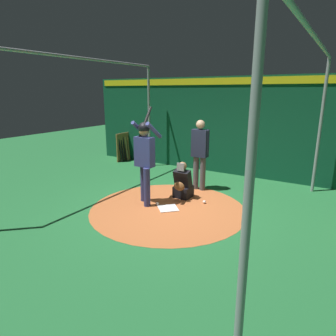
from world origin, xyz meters
The scene contains 11 objects.
ground_plane centered at (0.00, 0.00, 0.00)m, with size 26.20×26.20×0.00m, color #216633.
dirt_circle centered at (0.00, 0.00, 0.00)m, with size 3.49×3.49×0.01m, color #B76033.
home_plate centered at (0.00, 0.00, 0.01)m, with size 0.42×0.42×0.01m, color white.
batter centered at (-0.01, -0.63, 1.18)m, with size 0.68×0.49×2.23m.
catcher centered at (-0.80, -0.07, 0.36)m, with size 0.58×0.40×0.92m.
umpire centered at (-1.59, 0.00, 1.06)m, with size 0.23×0.49×1.86m.
back_wall centered at (-3.57, 0.00, 1.52)m, with size 0.23×10.20×3.01m.
cage_frame centered at (0.00, 0.00, 2.36)m, with size 6.13×5.33×3.39m.
bat_rack centered at (-3.33, -3.92, 0.49)m, with size 1.06×0.21×1.05m.
baseball_0 centered at (-0.71, 0.57, 0.04)m, with size 0.07×0.07×0.07m, color white.
baseball_1 centered at (-0.03, -0.31, 0.04)m, with size 0.07×0.07×0.07m, color white.
Camera 1 is at (5.25, 3.24, 2.57)m, focal length 31.38 mm.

